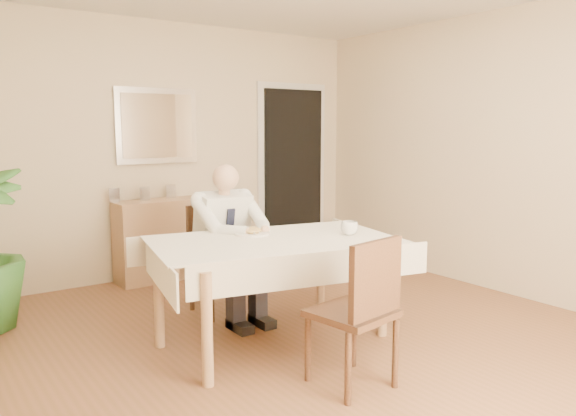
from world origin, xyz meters
TOP-DOWN VIEW (x-y plane):
  - room at (0.00, 0.00)m, footprint 5.00×5.02m
  - doorway at (1.55, 2.46)m, footprint 0.96×0.07m
  - mirror at (-0.13, 2.47)m, footprint 0.86×0.04m
  - dining_table at (-0.19, 0.26)m, footprint 1.92×1.36m
  - chair_far at (-0.19, 1.14)m, footprint 0.45×0.45m
  - chair_near at (-0.19, -0.66)m, footprint 0.50×0.50m
  - seated_man at (-0.19, 0.85)m, footprint 0.48×0.72m
  - plate at (-0.22, 0.49)m, footprint 0.26×0.26m
  - food at (-0.22, 0.49)m, footprint 0.14×0.14m
  - knife at (-0.18, 0.43)m, footprint 0.01×0.13m
  - fork at (-0.26, 0.43)m, footprint 0.01×0.13m
  - coffee_mug at (0.36, 0.08)m, footprint 0.15×0.15m
  - sideboard at (-0.13, 2.32)m, footprint 1.03×0.38m
  - photo_frame_left at (-0.63, 2.37)m, footprint 0.10×0.02m
  - photo_frame_center at (-0.34, 2.33)m, footprint 0.10×0.02m
  - photo_frame_right at (-0.04, 2.39)m, footprint 0.10×0.02m

SIDE VIEW (x-z plane):
  - sideboard at x=-0.13m, z-range 0.00..0.82m
  - chair_far at x=-0.19m, z-range 0.06..0.95m
  - chair_near at x=-0.19m, z-range 0.06..0.97m
  - dining_table at x=-0.19m, z-range 0.29..1.04m
  - seated_man at x=-0.19m, z-range 0.07..1.31m
  - plate at x=-0.22m, z-range 0.75..0.77m
  - knife at x=-0.18m, z-range 0.77..0.78m
  - fork at x=-0.26m, z-range 0.77..0.78m
  - food at x=-0.22m, z-range 0.76..0.81m
  - coffee_mug at x=0.36m, z-range 0.75..0.85m
  - photo_frame_left at x=-0.63m, z-range 0.82..0.96m
  - photo_frame_center at x=-0.34m, z-range 0.82..0.96m
  - photo_frame_right at x=-0.04m, z-range 0.82..0.96m
  - doorway at x=1.55m, z-range -0.05..2.05m
  - room at x=0.00m, z-range 0.00..2.60m
  - mirror at x=-0.13m, z-range 1.17..1.93m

